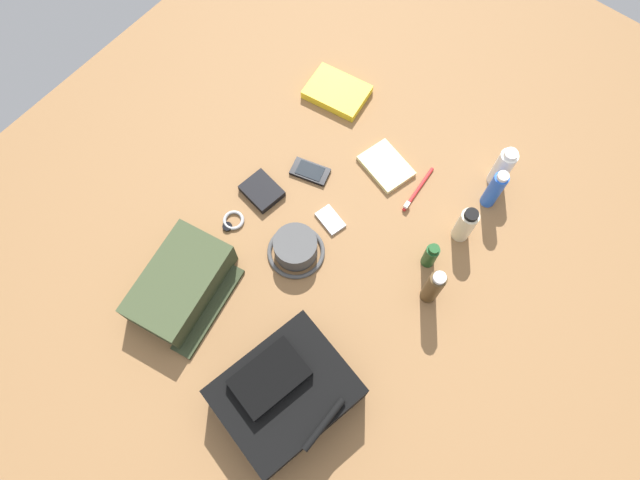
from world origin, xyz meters
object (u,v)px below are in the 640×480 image
object	(u,v)px
cologne_bottle	(433,287)
paperback_novel	(337,92)
media_player	(330,220)
backpack	(285,393)
wallet	(262,191)
bucket_hat	(296,248)
toothpaste_tube	(503,167)
wristwatch	(233,221)
deodorant_spray	(495,189)
cell_phone	(310,172)
lotion_bottle	(465,225)
toiletry_pouch	(181,284)
notepad	(386,166)
shampoo_bottle	(430,255)
toothbrush	(417,191)

from	to	relation	value
cologne_bottle	paperback_novel	xyz separation A→B (m)	(-0.37, -0.61, -0.07)
cologne_bottle	media_player	xyz separation A→B (m)	(-0.01, -0.35, -0.07)
backpack	wallet	size ratio (longest dim) A/B	3.22
bucket_hat	toothpaste_tube	xyz separation A→B (m)	(-0.55, 0.31, 0.04)
toothpaste_tube	bucket_hat	bearing A→B (deg)	-29.39
backpack	wristwatch	xyz separation A→B (m)	(-0.27, -0.44, -0.06)
deodorant_spray	cell_phone	size ratio (longest dim) A/B	1.26
wristwatch	wallet	size ratio (longest dim) A/B	0.65
wristwatch	cologne_bottle	bearing A→B (deg)	107.16
bucket_hat	cologne_bottle	bearing A→B (deg)	109.85
lotion_bottle	backpack	bearing A→B (deg)	-8.10
deodorant_spray	cell_phone	xyz separation A→B (m)	(0.25, -0.46, -0.07)
lotion_bottle	bucket_hat	bearing A→B (deg)	-44.04
bucket_hat	deodorant_spray	size ratio (longest dim) A/B	1.03
toiletry_pouch	wristwatch	distance (m)	0.24
lotion_bottle	media_player	xyz separation A→B (m)	(0.20, -0.31, -0.06)
backpack	notepad	distance (m)	0.73
backpack	toothpaste_tube	xyz separation A→B (m)	(-0.87, 0.08, 0.00)
shampoo_bottle	wristwatch	distance (m)	0.57
backpack	bucket_hat	size ratio (longest dim) A/B	2.17
media_player	wristwatch	xyz separation A→B (m)	(0.18, -0.22, 0.00)
toiletry_pouch	media_player	xyz separation A→B (m)	(-0.41, 0.18, -0.04)
backpack	toothbrush	size ratio (longest dim) A/B	2.10
lotion_bottle	cologne_bottle	size ratio (longest dim) A/B	0.85
toothbrush	wallet	world-z (taller)	wallet
shampoo_bottle	wristwatch	xyz separation A→B (m)	(0.25, -0.51, -0.04)
toiletry_pouch	bucket_hat	size ratio (longest dim) A/B	1.95
wristwatch	wallet	distance (m)	0.12
shampoo_bottle	toothbrush	size ratio (longest dim) A/B	0.62
backpack	shampoo_bottle	world-z (taller)	backpack
deodorant_spray	paperback_novel	xyz separation A→B (m)	(-0.02, -0.58, -0.06)
wristwatch	wallet	xyz separation A→B (m)	(-0.12, 0.00, 0.01)
bucket_hat	toothpaste_tube	distance (m)	0.64
media_player	wallet	world-z (taller)	wallet
deodorant_spray	wallet	distance (m)	0.67
bucket_hat	toothbrush	world-z (taller)	bucket_hat
shampoo_bottle	cell_phone	size ratio (longest dim) A/B	0.84
backpack	wristwatch	bearing A→B (deg)	-121.93
wallet	notepad	bearing A→B (deg)	150.20
backpack	deodorant_spray	distance (m)	0.80
toothpaste_tube	wristwatch	bearing A→B (deg)	-40.73
shampoo_bottle	cologne_bottle	world-z (taller)	cologne_bottle
media_player	toiletry_pouch	bearing A→B (deg)	-23.60
shampoo_bottle	wristwatch	bearing A→B (deg)	-63.27
notepad	toothbrush	bearing A→B (deg)	99.32
paperback_novel	toothbrush	xyz separation A→B (m)	(0.13, 0.40, -0.01)
bucket_hat	toothbrush	size ratio (longest dim) A/B	0.97
notepad	shampoo_bottle	bearing A→B (deg)	72.63
media_player	shampoo_bottle	bearing A→B (deg)	104.23
toiletry_pouch	lotion_bottle	xyz separation A→B (m)	(-0.62, 0.50, 0.02)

